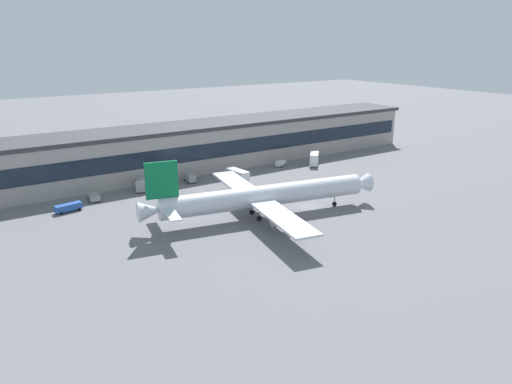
{
  "coord_description": "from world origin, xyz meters",
  "views": [
    {
      "loc": [
        -74.68,
        -88.08,
        40.29
      ],
      "look_at": [
        -12.79,
        4.84,
        5.0
      ],
      "focal_mm": 33.76,
      "sensor_mm": 36.0,
      "label": 1
    }
  ],
  "objects_px": {
    "belt_loader": "(69,207)",
    "catering_truck": "(314,159)",
    "fuel_truck": "(237,174)",
    "stair_truck": "(142,184)",
    "baggage_tug": "(280,163)",
    "pushback_tractor": "(94,197)",
    "crew_van": "(190,177)",
    "airliner": "(262,196)"
  },
  "relations": [
    {
      "from": "airliner",
      "to": "crew_van",
      "type": "xyz_separation_m",
      "value": [
        -1.09,
        36.24,
        -3.63
      ]
    },
    {
      "from": "fuel_truck",
      "to": "stair_truck",
      "type": "distance_m",
      "value": 28.27
    },
    {
      "from": "stair_truck",
      "to": "belt_loader",
      "type": "height_order",
      "value": "stair_truck"
    },
    {
      "from": "belt_loader",
      "to": "catering_truck",
      "type": "height_order",
      "value": "catering_truck"
    },
    {
      "from": "airliner",
      "to": "crew_van",
      "type": "relative_size",
      "value": 10.82
    },
    {
      "from": "airliner",
      "to": "fuel_truck",
      "type": "bearing_deg",
      "value": 69.06
    },
    {
      "from": "crew_van",
      "to": "belt_loader",
      "type": "height_order",
      "value": "crew_van"
    },
    {
      "from": "fuel_truck",
      "to": "belt_loader",
      "type": "bearing_deg",
      "value": -179.42
    },
    {
      "from": "belt_loader",
      "to": "crew_van",
      "type": "bearing_deg",
      "value": 10.87
    },
    {
      "from": "airliner",
      "to": "pushback_tractor",
      "type": "relative_size",
      "value": 11.68
    },
    {
      "from": "crew_van",
      "to": "belt_loader",
      "type": "distance_m",
      "value": 37.05
    },
    {
      "from": "baggage_tug",
      "to": "stair_truck",
      "type": "relative_size",
      "value": 0.64
    },
    {
      "from": "airliner",
      "to": "baggage_tug",
      "type": "relative_size",
      "value": 14.33
    },
    {
      "from": "fuel_truck",
      "to": "belt_loader",
      "type": "relative_size",
      "value": 1.3
    },
    {
      "from": "catering_truck",
      "to": "crew_van",
      "type": "bearing_deg",
      "value": 173.32
    },
    {
      "from": "belt_loader",
      "to": "catering_truck",
      "type": "bearing_deg",
      "value": 1.34
    },
    {
      "from": "airliner",
      "to": "fuel_truck",
      "type": "relative_size",
      "value": 6.83
    },
    {
      "from": "stair_truck",
      "to": "belt_loader",
      "type": "xyz_separation_m",
      "value": [
        -21.23,
        -6.51,
        -0.83
      ]
    },
    {
      "from": "baggage_tug",
      "to": "stair_truck",
      "type": "height_order",
      "value": "stair_truck"
    },
    {
      "from": "fuel_truck",
      "to": "baggage_tug",
      "type": "bearing_deg",
      "value": 17.03
    },
    {
      "from": "catering_truck",
      "to": "fuel_truck",
      "type": "bearing_deg",
      "value": -177.48
    },
    {
      "from": "pushback_tractor",
      "to": "baggage_tug",
      "type": "height_order",
      "value": "baggage_tug"
    },
    {
      "from": "fuel_truck",
      "to": "stair_truck",
      "type": "bearing_deg",
      "value": 167.71
    },
    {
      "from": "stair_truck",
      "to": "pushback_tractor",
      "type": "bearing_deg",
      "value": -174.82
    },
    {
      "from": "belt_loader",
      "to": "catering_truck",
      "type": "distance_m",
      "value": 80.14
    },
    {
      "from": "stair_truck",
      "to": "crew_van",
      "type": "relative_size",
      "value": 1.18
    },
    {
      "from": "fuel_truck",
      "to": "airliner",
      "type": "bearing_deg",
      "value": -110.94
    },
    {
      "from": "pushback_tractor",
      "to": "baggage_tug",
      "type": "bearing_deg",
      "value": 1.46
    },
    {
      "from": "belt_loader",
      "to": "airliner",
      "type": "bearing_deg",
      "value": -37.97
    },
    {
      "from": "stair_truck",
      "to": "belt_loader",
      "type": "bearing_deg",
      "value": -162.94
    },
    {
      "from": "pushback_tractor",
      "to": "baggage_tug",
      "type": "xyz_separation_m",
      "value": [
        62.06,
        1.58,
        0.04
      ]
    },
    {
      "from": "pushback_tractor",
      "to": "crew_van",
      "type": "height_order",
      "value": "crew_van"
    },
    {
      "from": "baggage_tug",
      "to": "catering_truck",
      "type": "relative_size",
      "value": 0.58
    },
    {
      "from": "fuel_truck",
      "to": "crew_van",
      "type": "bearing_deg",
      "value": 152.5
    },
    {
      "from": "pushback_tractor",
      "to": "catering_truck",
      "type": "relative_size",
      "value": 0.72
    },
    {
      "from": "airliner",
      "to": "belt_loader",
      "type": "bearing_deg",
      "value": 142.03
    },
    {
      "from": "fuel_truck",
      "to": "baggage_tug",
      "type": "distance_m",
      "value": 21.75
    },
    {
      "from": "pushback_tractor",
      "to": "stair_truck",
      "type": "xyz_separation_m",
      "value": [
        13.65,
        1.24,
        0.93
      ]
    },
    {
      "from": "belt_loader",
      "to": "baggage_tug",
      "type": "bearing_deg",
      "value": 5.63
    },
    {
      "from": "fuel_truck",
      "to": "stair_truck",
      "type": "xyz_separation_m",
      "value": [
        -27.62,
        6.02,
        0.1
      ]
    },
    {
      "from": "fuel_truck",
      "to": "belt_loader",
      "type": "height_order",
      "value": "fuel_truck"
    },
    {
      "from": "pushback_tractor",
      "to": "crew_van",
      "type": "distance_m",
      "value": 28.86
    }
  ]
}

